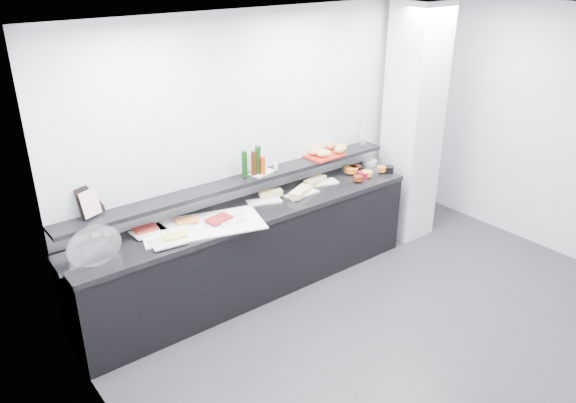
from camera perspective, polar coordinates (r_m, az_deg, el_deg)
ground at (r=5.22m, az=14.23°, el=-14.08°), size 5.00×5.00×0.00m
back_wall at (r=5.82m, az=0.18°, el=6.02°), size 5.00×0.02×2.70m
ceiling at (r=4.17m, az=18.15°, el=16.62°), size 5.00×5.00×0.00m
column at (r=6.59m, az=12.54°, el=7.63°), size 0.50×0.50×2.70m
buffet_cabinet at (r=5.60m, az=-3.61°, el=-5.19°), size 3.60×0.60×0.85m
counter_top at (r=5.39m, az=-3.73°, el=-1.02°), size 3.62×0.62×0.05m
wall_shelf at (r=5.42m, az=-4.85°, el=2.05°), size 3.60×0.25×0.04m
cloche_base at (r=4.79m, az=-20.00°, el=-5.41°), size 0.49×0.33×0.04m
cloche_dome at (r=4.71m, az=-19.07°, el=-4.33°), size 0.49×0.36×0.34m
linen_runner at (r=5.09m, az=-8.68°, el=-2.46°), size 1.18×0.79×0.01m
platter_meat_a at (r=5.06m, az=-13.96°, el=-2.94°), size 0.30×0.21×0.01m
food_meat_a at (r=5.06m, az=-14.27°, el=-2.70°), size 0.20×0.13×0.02m
platter_salmon at (r=5.14m, az=-11.66°, el=-2.27°), size 0.29×0.22×0.01m
food_salmon at (r=5.14m, az=-10.25°, el=-1.90°), size 0.22×0.17×0.02m
platter_cheese at (r=4.84m, az=-12.05°, el=-4.05°), size 0.32×0.23×0.01m
food_cheese at (r=4.88m, az=-11.46°, el=-3.45°), size 0.22×0.16×0.02m
platter_meat_b at (r=5.13m, az=-5.68°, el=-1.91°), size 0.28×0.20×0.01m
food_meat_b at (r=5.12m, az=-7.01°, el=-1.75°), size 0.25×0.18×0.02m
sandwich_plate_left at (r=5.52m, az=-2.45°, el=0.02°), size 0.37×0.25×0.01m
sandwich_food_left at (r=5.61m, az=-1.78°, el=0.84°), size 0.25×0.16×0.06m
tongs_left at (r=5.57m, az=-1.33°, el=0.37°), size 0.16×0.01×0.01m
sandwich_plate_mid at (r=5.69m, az=1.42°, el=0.78°), size 0.37×0.17×0.01m
sandwich_food_mid at (r=5.64m, az=1.26°, el=0.99°), size 0.32×0.22×0.06m
tongs_mid at (r=5.65m, az=2.22°, el=0.75°), size 0.16×0.02×0.01m
sandwich_plate_right at (r=5.97m, az=3.41°, el=1.91°), size 0.38×0.24×0.01m
sandwich_food_right at (r=5.92m, az=2.76°, el=2.13°), size 0.29×0.17×0.06m
tongs_right at (r=5.93m, az=3.74°, el=1.86°), size 0.16×0.05×0.01m
bowl_glass_fruit at (r=6.29m, az=6.24°, el=3.26°), size 0.17×0.17×0.07m
fill_glass_fruit at (r=6.25m, az=6.43°, el=3.24°), size 0.19×0.19×0.05m
bowl_black_jam at (r=6.32m, az=7.12°, el=3.32°), size 0.21×0.21×0.07m
fill_black_jam at (r=6.30m, az=6.87°, el=3.39°), size 0.15×0.15×0.05m
bowl_glass_cream at (r=6.46m, az=8.37°, el=3.72°), size 0.19×0.19×0.07m
fill_glass_cream at (r=6.50m, az=8.28°, el=3.98°), size 0.21×0.21×0.05m
bowl_red_jam at (r=6.15m, az=7.65°, el=2.69°), size 0.16×0.16×0.07m
fill_red_jam at (r=6.02m, az=7.14°, el=2.36°), size 0.11×0.11×0.05m
bowl_glass_salmon at (r=6.23m, az=8.48°, el=2.94°), size 0.17×0.17×0.07m
fill_glass_salmon at (r=6.16m, az=8.02°, el=2.84°), size 0.12×0.12×0.05m
bowl_black_fruit at (r=6.36m, az=10.21°, el=3.25°), size 0.14×0.14×0.07m
fill_black_fruit at (r=6.32m, az=9.46°, el=3.29°), size 0.13×0.13×0.05m
framed_print at (r=4.91m, az=-19.52°, el=0.11°), size 0.25×0.16×0.26m
print_art at (r=4.85m, az=-19.44°, el=-0.16°), size 0.18×0.11×0.22m
condiment_tray at (r=5.56m, az=-2.72°, el=2.96°), size 0.29×0.22×0.01m
bottle_green_a at (r=5.40m, az=-4.44°, el=3.82°), size 0.07×0.07×0.26m
bottle_brown at (r=5.45m, az=-3.49°, el=3.91°), size 0.06×0.06×0.24m
bottle_green_b at (r=5.48m, az=-3.06°, el=4.25°), size 0.08×0.08×0.28m
bottle_hot at (r=5.47m, az=-2.56°, el=3.67°), size 0.06×0.06×0.18m
shaker_salt at (r=5.59m, az=-1.23°, el=3.56°), size 0.04×0.04×0.07m
shaker_pepper at (r=5.52m, az=-2.58°, el=3.28°), size 0.04×0.04×0.07m
bread_tray at (r=6.02m, az=3.71°, el=4.67°), size 0.41×0.29×0.02m
bread_roll_nw at (r=6.00m, az=2.79°, el=5.13°), size 0.16×0.11×0.08m
bread_roll_n at (r=6.08m, az=2.99°, el=5.41°), size 0.14×0.11×0.08m
bread_roll_ne at (r=6.18m, az=4.40°, el=5.66°), size 0.13×0.09×0.08m
bread_roll_sw at (r=5.94m, az=3.65°, el=4.92°), size 0.18×0.15×0.08m
bread_roll_s at (r=6.06m, az=5.31°, el=5.26°), size 0.14×0.09×0.08m
bread_roll_se at (r=6.13m, az=5.39°, el=5.48°), size 0.16×0.11×0.08m
carafe at (r=6.33m, az=7.60°, el=6.84°), size 0.12×0.12×0.30m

